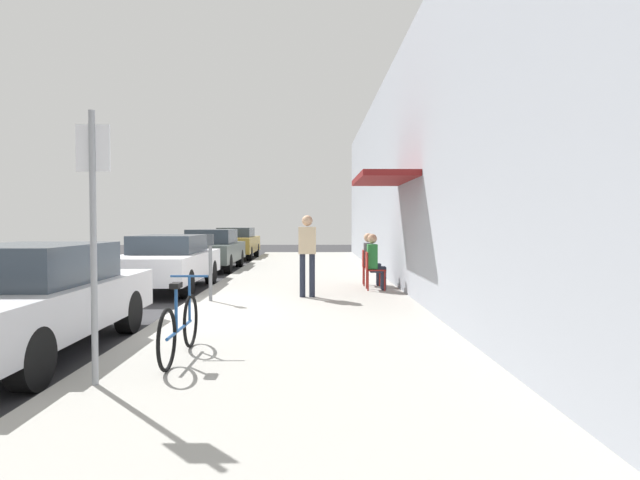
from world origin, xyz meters
name	(u,v)px	position (x,y,z in m)	size (l,w,h in m)	color
ground_plane	(176,315)	(0.00, 0.00, 0.00)	(60.00, 60.00, 0.00)	#2D2D30
sidewalk_slab	(303,296)	(2.25, 2.00, 0.06)	(4.50, 32.00, 0.12)	#9E9B93
building_facade	(413,167)	(4.65, 2.00, 2.87)	(1.40, 32.00, 5.75)	#999EA8
parked_car_0	(27,298)	(-1.10, -2.84, 0.72)	(1.80, 4.40, 1.39)	#B7B7BC
parked_car_1	(168,261)	(-1.10, 3.50, 0.71)	(1.80, 4.40, 1.36)	silver
parked_car_2	(212,249)	(-1.10, 9.08, 0.74)	(1.80, 4.40, 1.43)	#47514C
parked_car_3	(236,242)	(-1.10, 14.85, 0.75)	(1.80, 4.40, 1.44)	#A58433
parking_meter	(210,262)	(0.45, 0.93, 0.89)	(0.12, 0.10, 1.32)	slate
street_sign	(93,225)	(0.40, -4.41, 1.64)	(0.32, 0.06, 2.60)	gray
bicycle_0	(180,327)	(0.96, -3.44, 0.48)	(0.46, 1.71, 0.90)	black
cafe_chair_0	(372,268)	(3.84, 2.60, 0.62)	(0.45, 0.45, 0.87)	maroon
seated_patron_0	(375,260)	(3.90, 2.60, 0.82)	(0.43, 0.37, 1.29)	#232838
cafe_chair_1	(368,265)	(3.84, 3.47, 0.62)	(0.46, 0.46, 0.87)	maroon
seated_patron_1	(371,257)	(3.90, 3.47, 0.82)	(0.44, 0.37, 1.29)	#232838
pedestrian_standing	(307,249)	(2.36, 1.44, 1.12)	(0.36, 0.22, 1.70)	#232838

